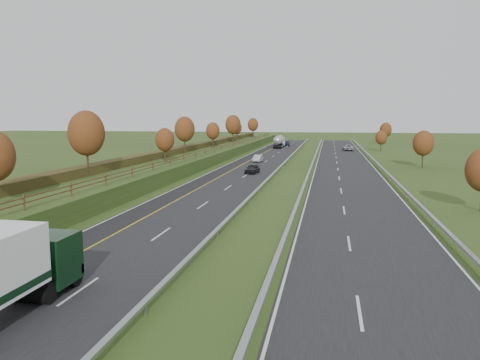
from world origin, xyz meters
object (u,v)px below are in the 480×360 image
Objects in this scene: road_tanker at (279,141)px; car_small_far at (286,143)px; car_dark_near at (252,169)px; car_silver_mid at (258,158)px; car_oncoming at (348,148)px.

road_tanker reaches higher than car_small_far.
car_dark_near reaches higher than car_silver_mid.
car_dark_near is 57.20m from car_oncoming.
road_tanker is 9.50m from car_small_far.
road_tanker is at bearing 92.99° from car_silver_mid.
car_oncoming is at bearing 64.58° from car_silver_mid.
road_tanker is at bearing -99.67° from car_small_far.
car_small_far is at bearing 82.24° from road_tanker.
car_dark_near is 0.77× the size of car_oncoming.
car_silver_mid is (-2.01, 18.94, -0.03)m from car_dark_near.
car_oncoming is (18.85, 35.72, 0.07)m from car_silver_mid.
car_small_far is 0.88× the size of car_oncoming.
car_dark_near is 72.63m from car_small_far.
road_tanker reaches higher than car_oncoming.
car_small_far is at bearing 96.76° from car_dark_near.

